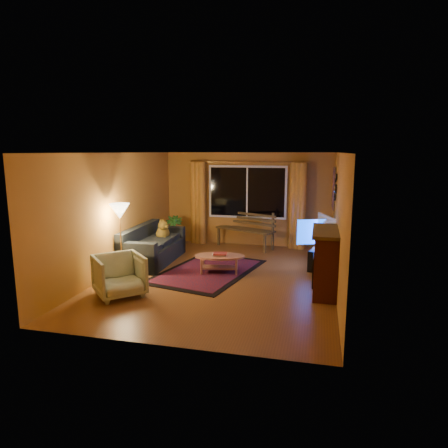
% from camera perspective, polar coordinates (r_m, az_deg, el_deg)
% --- Properties ---
extents(floor, '(4.50, 6.00, 0.02)m').
position_cam_1_polar(floor, '(8.20, -0.49, -7.67)').
color(floor, brown).
rests_on(floor, ground).
extents(ceiling, '(4.50, 6.00, 0.02)m').
position_cam_1_polar(ceiling, '(7.80, -0.52, 10.22)').
color(ceiling, white).
rests_on(ceiling, ground).
extents(wall_back, '(4.50, 0.02, 2.50)m').
position_cam_1_polar(wall_back, '(10.82, 3.37, 3.55)').
color(wall_back, '#BD8134').
rests_on(wall_back, ground).
extents(wall_left, '(0.02, 6.00, 2.50)m').
position_cam_1_polar(wall_left, '(8.72, -15.07, 1.57)').
color(wall_left, '#BD8134').
rests_on(wall_left, ground).
extents(wall_right, '(0.02, 6.00, 2.50)m').
position_cam_1_polar(wall_right, '(7.68, 16.08, 0.37)').
color(wall_right, '#BD8134').
rests_on(wall_right, ground).
extents(window, '(2.00, 0.02, 1.30)m').
position_cam_1_polar(window, '(10.73, 3.32, 4.57)').
color(window, black).
rests_on(window, wall_back).
extents(curtain_rod, '(3.20, 0.03, 0.03)m').
position_cam_1_polar(curtain_rod, '(10.64, 3.32, 8.84)').
color(curtain_rod, '#BF8C3F').
rests_on(curtain_rod, wall_back).
extents(curtain_left, '(0.36, 0.36, 2.24)m').
position_cam_1_polar(curtain_left, '(11.03, -3.69, 2.99)').
color(curtain_left, orange).
rests_on(curtain_left, ground).
extents(curtain_right, '(0.36, 0.36, 2.24)m').
position_cam_1_polar(curtain_right, '(10.55, 10.47, 2.51)').
color(curtain_right, orange).
rests_on(curtain_right, ground).
extents(bench, '(1.69, 1.10, 0.49)m').
position_cam_1_polar(bench, '(10.62, 3.00, -2.08)').
color(bench, '#47371D').
rests_on(bench, ground).
extents(potted_plant, '(0.57, 0.57, 0.83)m').
position_cam_1_polar(potted_plant, '(10.73, -7.19, -1.08)').
color(potted_plant, '#235B1E').
rests_on(potted_plant, ground).
extents(sofa, '(0.92, 2.06, 0.83)m').
position_cam_1_polar(sofa, '(9.36, -10.04, -2.87)').
color(sofa, '#1E2428').
rests_on(sofa, ground).
extents(dog, '(0.31, 0.43, 0.46)m').
position_cam_1_polar(dog, '(9.70, -8.74, -0.98)').
color(dog, olive).
rests_on(dog, sofa).
extents(armchair, '(1.09, 1.09, 0.82)m').
position_cam_1_polar(armchair, '(7.30, -14.73, -6.86)').
color(armchair, beige).
rests_on(armchair, ground).
extents(floor_lamp, '(0.29, 0.29, 1.50)m').
position_cam_1_polar(floor_lamp, '(8.34, -14.50, -2.29)').
color(floor_lamp, '#BF8C3F').
rests_on(floor_lamp, ground).
extents(rug, '(2.22, 2.96, 0.02)m').
position_cam_1_polar(rug, '(8.58, -2.30, -6.73)').
color(rug, maroon).
rests_on(rug, ground).
extents(coffee_table, '(1.21, 1.21, 0.38)m').
position_cam_1_polar(coffee_table, '(8.43, -0.65, -5.74)').
color(coffee_table, '#B0705C').
rests_on(coffee_table, ground).
extents(tv_console, '(0.60, 1.13, 0.45)m').
position_cam_1_polar(tv_console, '(9.11, 13.80, -4.61)').
color(tv_console, black).
rests_on(tv_console, ground).
extents(television, '(0.56, 1.18, 0.69)m').
position_cam_1_polar(television, '(8.98, 13.96, -1.10)').
color(television, black).
rests_on(television, tv_console).
extents(fireplace, '(0.40, 1.20, 1.10)m').
position_cam_1_polar(fireplace, '(7.43, 14.31, -5.40)').
color(fireplace, maroon).
rests_on(fireplace, ground).
extents(mirror_cluster, '(0.06, 0.60, 0.56)m').
position_cam_1_polar(mirror_cluster, '(8.90, 15.59, 5.28)').
color(mirror_cluster, black).
rests_on(mirror_cluster, wall_right).
extents(painting, '(0.04, 0.76, 0.96)m').
position_cam_1_polar(painting, '(10.06, 15.40, 4.97)').
color(painting, '#DD4E0D').
rests_on(painting, wall_right).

